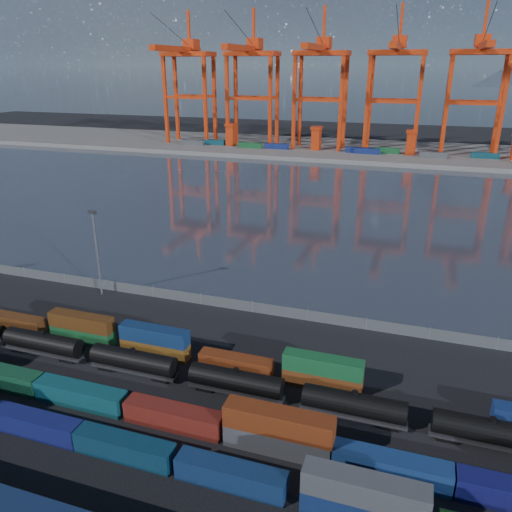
% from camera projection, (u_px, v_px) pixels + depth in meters
% --- Properties ---
extents(ground, '(700.00, 700.00, 0.00)m').
position_uv_depth(ground, '(183.00, 407.00, 64.22)').
color(ground, black).
rests_on(ground, ground).
extents(harbor_water, '(700.00, 700.00, 0.00)m').
position_uv_depth(harbor_water, '(331.00, 205.00, 157.27)').
color(harbor_water, '#2A313D').
rests_on(harbor_water, ground).
extents(far_quay, '(700.00, 70.00, 2.00)m').
position_uv_depth(far_quay, '(369.00, 151.00, 249.97)').
color(far_quay, '#514F4C').
rests_on(far_quay, ground).
extents(container_row_south, '(140.07, 2.44, 5.19)m').
position_uv_depth(container_row_south, '(4.00, 411.00, 60.32)').
color(container_row_south, '#44474A').
rests_on(container_row_south, ground).
extents(container_row_mid, '(141.34, 2.55, 5.44)m').
position_uv_depth(container_row_mid, '(135.00, 404.00, 61.80)').
color(container_row_mid, '#484A4D').
rests_on(container_row_mid, ground).
extents(container_row_north, '(139.83, 2.21, 4.71)m').
position_uv_depth(container_row_north, '(210.00, 355.00, 72.63)').
color(container_row_north, navy).
rests_on(container_row_north, ground).
extents(tanker_string, '(137.18, 2.83, 4.05)m').
position_uv_depth(tanker_string, '(134.00, 361.00, 70.58)').
color(tanker_string, black).
rests_on(tanker_string, ground).
extents(waterfront_fence, '(160.12, 0.12, 2.20)m').
position_uv_depth(waterfront_fence, '(252.00, 307.00, 88.68)').
color(waterfront_fence, '#595B5E').
rests_on(waterfront_fence, ground).
extents(yard_light_mast, '(1.60, 0.40, 16.60)m').
position_uv_depth(yard_light_mast, '(96.00, 249.00, 92.76)').
color(yard_light_mast, slate).
rests_on(yard_light_mast, ground).
extents(gantry_cranes, '(200.89, 49.70, 67.31)m').
position_uv_depth(gantry_cranes, '(358.00, 65.00, 231.75)').
color(gantry_cranes, red).
rests_on(gantry_cranes, ground).
extents(quay_containers, '(172.58, 10.99, 2.60)m').
position_uv_depth(quay_containers, '(343.00, 150.00, 239.49)').
color(quay_containers, navy).
rests_on(quay_containers, far_quay).
extents(straddle_carriers, '(140.00, 7.00, 11.10)m').
position_uv_depth(straddle_carriers, '(362.00, 140.00, 239.40)').
color(straddle_carriers, red).
rests_on(straddle_carriers, far_quay).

